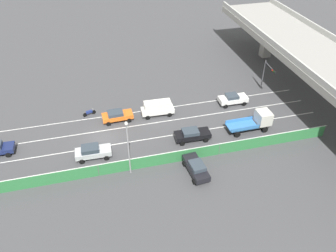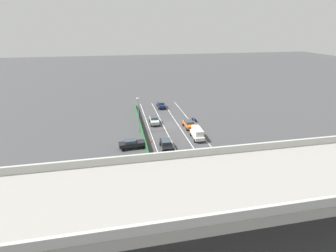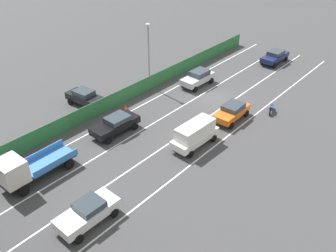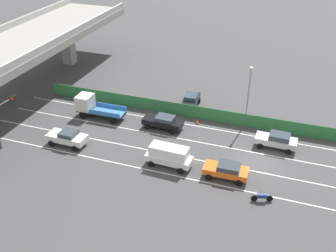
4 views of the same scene
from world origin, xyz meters
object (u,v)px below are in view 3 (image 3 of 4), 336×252
motorcycle (271,108)px  street_lamp (149,50)px  car_sedan_black (116,124)px  traffic_cone (126,108)px  car_van_white (195,133)px  car_hatchback_white (88,212)px  car_sedan_silver (198,77)px  car_sedan_navy (275,56)px  parked_sedan_dark (86,98)px  car_taxi_orange (232,111)px  flatbed_truck_blue (24,169)px

motorcycle → street_lamp: 14.22m
car_sedan_black → traffic_cone: 4.21m
car_sedan_black → car_van_white: (-6.71, -3.06, 0.35)m
car_hatchback_white → car_sedan_silver: bearing=-72.1°
car_sedan_navy → car_hatchback_white: size_ratio=1.05×
car_sedan_navy → parked_sedan_dark: (9.46, 23.11, 0.04)m
car_hatchback_white → traffic_cone: 15.10m
car_sedan_navy → car_sedan_black: bearing=82.2°
car_sedan_black → parked_sedan_dark: parked_sedan_dark is taller
car_sedan_silver → motorcycle: car_sedan_silver is taller
car_van_white → parked_sedan_dark: bearing=7.2°
motorcycle → parked_sedan_dark: (15.16, 11.20, 0.46)m
car_taxi_orange → motorcycle: (-2.31, -3.74, -0.42)m
car_hatchback_white → parked_sedan_dark: bearing=-38.2°
parked_sedan_dark → street_lamp: (-2.05, -7.39, 3.50)m
flatbed_truck_blue → traffic_cone: size_ratio=10.28×
car_sedan_navy → parked_sedan_dark: size_ratio=0.97×
car_taxi_orange → car_hatchback_white: 17.53m
car_taxi_orange → motorcycle: bearing=-121.7°
motorcycle → flatbed_truck_blue: bearing=67.6°
car_van_white → car_sedan_navy: car_van_white is taller
car_sedan_black → car_taxi_orange: bearing=-127.2°
car_sedan_navy → car_taxi_orange: (-3.38, 15.65, -0.01)m
car_sedan_black → motorcycle: size_ratio=2.50×
parked_sedan_dark → traffic_cone: bearing=-152.0°
car_taxi_orange → car_sedan_black: bearing=52.8°
car_sedan_black → car_sedan_silver: 12.85m
parked_sedan_dark → street_lamp: size_ratio=0.64×
street_lamp → flatbed_truck_blue: bearing=102.8°
car_sedan_black → car_hatchback_white: (-6.71, 8.62, 0.01)m
car_sedan_silver → parked_sedan_dark: car_sedan_silver is taller
car_van_white → car_taxi_orange: car_van_white is taller
car_taxi_orange → car_sedan_silver: bearing=-29.4°
car_sedan_navy → traffic_cone: bearing=74.9°
flatbed_truck_blue → traffic_cone: flatbed_truck_blue is taller
flatbed_truck_blue → car_van_white: bearing=-118.5°
car_van_white → car_sedan_navy: size_ratio=1.04×
car_van_white → traffic_cone: size_ratio=8.16×
car_sedan_black → car_taxi_orange: size_ratio=1.09×
car_hatchback_white → flatbed_truck_blue: size_ratio=0.73×
car_van_white → car_sedan_silver: (6.95, -9.78, -0.30)m
flatbed_truck_blue → traffic_cone: 12.91m
flatbed_truck_blue → motorcycle: bearing=-112.4°
car_hatchback_white → traffic_cone: (9.05, -12.07, -0.63)m
car_taxi_orange → motorcycle: 4.42m
flatbed_truck_blue → parked_sedan_dark: flatbed_truck_blue is taller
car_sedan_navy → car_taxi_orange: 16.01m
car_hatchback_white → street_lamp: (10.75, -17.46, 3.52)m
car_sedan_navy → flatbed_truck_blue: 33.91m
car_van_white → car_sedan_silver: size_ratio=1.08×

